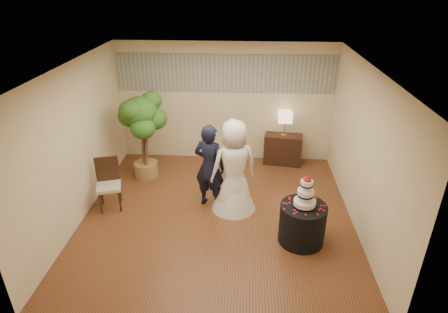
# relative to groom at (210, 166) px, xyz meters

# --- Properties ---
(floor) EXTENTS (5.00, 5.00, 0.00)m
(floor) POSITION_rel_groom_xyz_m (0.17, -0.38, -0.85)
(floor) COLOR brown
(floor) RESTS_ON ground
(ceiling) EXTENTS (5.00, 5.00, 0.00)m
(ceiling) POSITION_rel_groom_xyz_m (0.17, -0.38, 1.95)
(ceiling) COLOR white
(ceiling) RESTS_ON wall_back
(wall_back) EXTENTS (5.00, 0.06, 2.80)m
(wall_back) POSITION_rel_groom_xyz_m (0.17, 2.12, 0.55)
(wall_back) COLOR beige
(wall_back) RESTS_ON ground
(wall_front) EXTENTS (5.00, 0.06, 2.80)m
(wall_front) POSITION_rel_groom_xyz_m (0.17, -2.88, 0.55)
(wall_front) COLOR beige
(wall_front) RESTS_ON ground
(wall_left) EXTENTS (0.06, 5.00, 2.80)m
(wall_left) POSITION_rel_groom_xyz_m (-2.33, -0.38, 0.55)
(wall_left) COLOR beige
(wall_left) RESTS_ON ground
(wall_right) EXTENTS (0.06, 5.00, 2.80)m
(wall_right) POSITION_rel_groom_xyz_m (2.67, -0.38, 0.55)
(wall_right) COLOR beige
(wall_right) RESTS_ON ground
(mural_border) EXTENTS (4.90, 0.02, 0.85)m
(mural_border) POSITION_rel_groom_xyz_m (0.17, 2.10, 1.25)
(mural_border) COLOR gray
(mural_border) RESTS_ON wall_back
(groom) EXTENTS (0.72, 0.59, 1.69)m
(groom) POSITION_rel_groom_xyz_m (0.00, 0.00, 0.00)
(groom) COLOR black
(groom) RESTS_ON floor
(bride) EXTENTS (1.15, 1.13, 1.82)m
(bride) POSITION_rel_groom_xyz_m (0.47, -0.09, 0.06)
(bride) COLOR white
(bride) RESTS_ON floor
(cake_table) EXTENTS (0.91, 0.91, 0.70)m
(cake_table) POSITION_rel_groom_xyz_m (1.65, -1.02, -0.49)
(cake_table) COLOR black
(cake_table) RESTS_ON floor
(wedding_cake) EXTENTS (0.36, 0.36, 0.56)m
(wedding_cake) POSITION_rel_groom_xyz_m (1.65, -1.02, 0.14)
(wedding_cake) COLOR white
(wedding_cake) RESTS_ON cake_table
(console) EXTENTS (0.92, 0.50, 0.73)m
(console) POSITION_rel_groom_xyz_m (1.55, 1.88, -0.48)
(console) COLOR black
(console) RESTS_ON floor
(table_lamp) EXTENTS (0.31, 0.31, 0.58)m
(table_lamp) POSITION_rel_groom_xyz_m (1.55, 1.88, 0.17)
(table_lamp) COLOR beige
(table_lamp) RESTS_ON console
(ficus_tree) EXTENTS (1.00, 1.00, 1.95)m
(ficus_tree) POSITION_rel_groom_xyz_m (-1.54, 1.05, 0.13)
(ficus_tree) COLOR #2E611E
(ficus_tree) RESTS_ON floor
(side_chair) EXTENTS (0.58, 0.59, 1.01)m
(side_chair) POSITION_rel_groom_xyz_m (-1.92, -0.23, -0.34)
(side_chair) COLOR black
(side_chair) RESTS_ON floor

